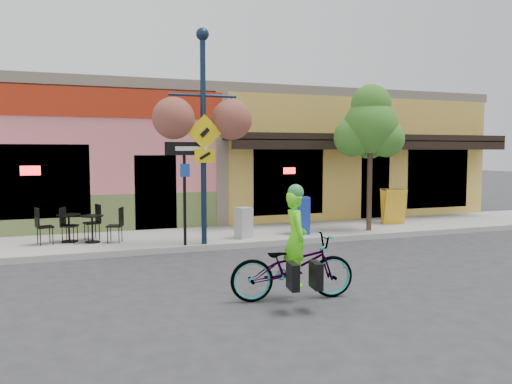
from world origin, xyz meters
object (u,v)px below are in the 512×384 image
Objects in this scene: lamp_post at (203,137)px; newspaper_box_blue at (301,215)px; cyclist_rider at (295,253)px; street_tree at (370,157)px; bicycle at (292,267)px; newspaper_box_grey at (244,223)px; building at (218,156)px; one_way_sign at (185,194)px.

newspaper_box_blue is (2.86, 0.58, -2.09)m from lamp_post.
lamp_post reaches higher than cyclist_rider.
cyclist_rider is at bearing -102.22° from newspaper_box_blue.
lamp_post is 5.01m from street_tree.
cyclist_rider is (0.05, 0.00, 0.22)m from bicycle.
newspaper_box_grey is at bearing -179.69° from street_tree.
cyclist_rider is at bearing -99.27° from building.
street_tree is (4.61, 4.96, 1.71)m from bicycle.
building reaches higher than street_tree.
street_tree is (2.71, -6.37, -0.00)m from building.
building is at bearing 61.79° from newspaper_box_grey.
building reaches higher than bicycle.
lamp_post reaches higher than street_tree.
one_way_sign is (-0.88, 4.48, 0.63)m from cyclist_rider.
lamp_post is 3.59m from newspaper_box_blue.
newspaper_box_blue reaches higher than newspaper_box_grey.
newspaper_box_blue is (2.46, 5.07, -0.10)m from cyclist_rider.
bicycle is 0.82× the size of one_way_sign.
street_tree reaches higher than cyclist_rider.
building is 22.65× the size of newspaper_box_grey.
street_tree reaches higher than one_way_sign.
newspaper_box_blue is 1.70m from newspaper_box_grey.
building is 7.23m from lamp_post.
lamp_post is at bearing -108.22° from building.
lamp_post is at bearing -154.86° from newspaper_box_blue.
cyclist_rider reaches higher than newspaper_box_blue.
newspaper_box_blue is 0.24× the size of street_tree.
one_way_sign is at bearing -111.70° from building.
bicycle is 4.64m from one_way_sign.
bicycle is at bearing -118.00° from newspaper_box_grey.
newspaper_box_blue is at bearing 177.12° from street_tree.
street_tree is (4.97, 0.48, -0.50)m from lamp_post.
bicycle is at bearing 98.02° from cyclist_rider.
newspaper_box_blue is (3.33, 0.58, -0.73)m from one_way_sign.
one_way_sign is at bearing -175.00° from street_tree.
building is 8.91× the size of bicycle.
building is 11.62m from bicycle.
building is 6.93m from street_tree.
cyclist_rider is (-1.85, -11.33, -1.49)m from building.
cyclist_rider is at bearing -84.81° from lamp_post.
one_way_sign is at bearing 18.47° from bicycle.
lamp_post reaches higher than newspaper_box_blue.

